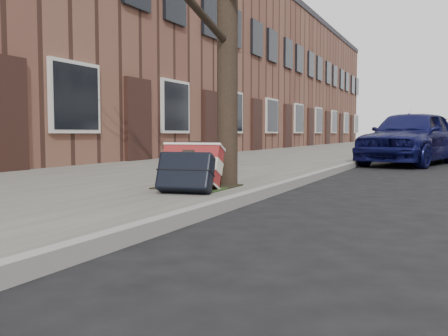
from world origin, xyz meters
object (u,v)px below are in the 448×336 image
at_px(car_near_front, 411,137).
at_px(car_near_mid, 421,138).
at_px(suitcase_red, 191,166).
at_px(suitcase_navy, 186,172).

bearing_deg(car_near_front, car_near_mid, 103.19).
bearing_deg(suitcase_red, suitcase_navy, -75.49).
bearing_deg(car_near_mid, suitcase_red, -118.73).
height_order(suitcase_red, car_near_front, car_near_front).
height_order(car_near_front, car_near_mid, car_near_front).
bearing_deg(car_near_mid, car_near_front, -110.08).
height_order(suitcase_red, suitcase_navy, suitcase_red).
height_order(suitcase_navy, car_near_mid, car_near_mid).
bearing_deg(suitcase_red, car_near_front, 71.89).
bearing_deg(suitcase_red, car_near_mid, 75.51).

